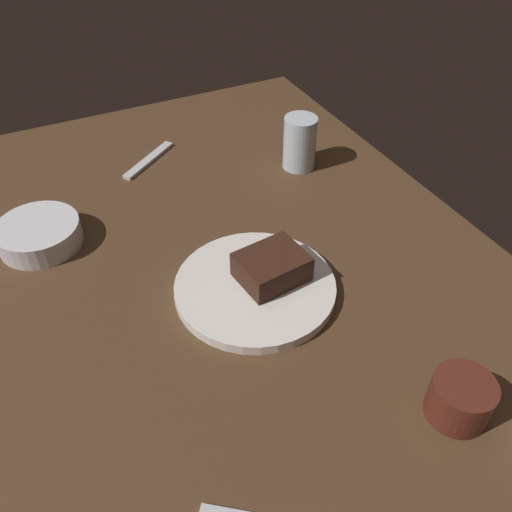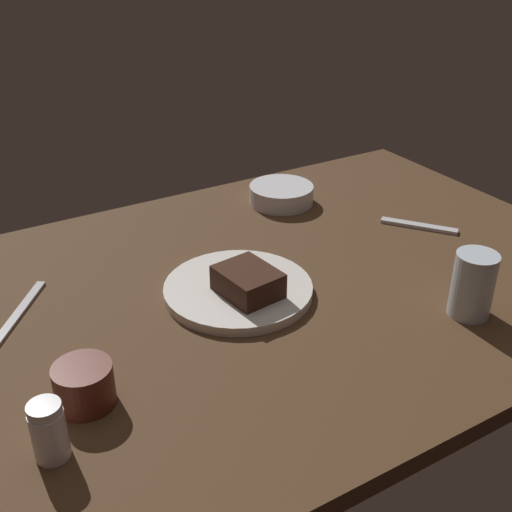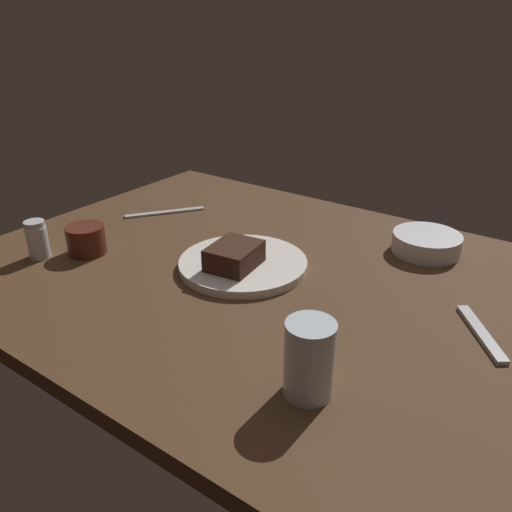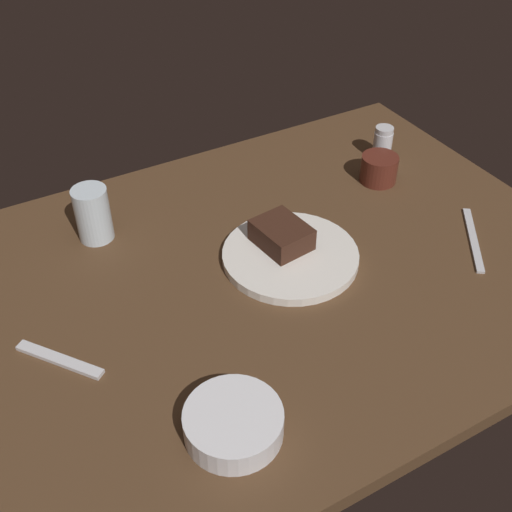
{
  "view_description": "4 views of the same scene",
  "coord_description": "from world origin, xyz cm",
  "px_view_note": "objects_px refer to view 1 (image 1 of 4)",
  "views": [
    {
      "loc": [
        59.54,
        -24.68,
        61.44
      ],
      "look_at": [
        4.71,
        2.21,
        7.12
      ],
      "focal_mm": 37.71,
      "sensor_mm": 36.0,
      "label": 1
    },
    {
      "loc": [
        50.88,
        78.63,
        59.15
      ],
      "look_at": [
        2.06,
        -3.25,
        6.7
      ],
      "focal_mm": 44.85,
      "sensor_mm": 36.0,
      "label": 2
    },
    {
      "loc": [
        -45.63,
        70.85,
        48.22
      ],
      "look_at": [
        2.95,
        2.98,
        7.8
      ],
      "focal_mm": 36.39,
      "sensor_mm": 36.0,
      "label": 3
    },
    {
      "loc": [
        -40.81,
        -72.9,
        77.16
      ],
      "look_at": [
        1.62,
        2.24,
        5.08
      ],
      "focal_mm": 44.89,
      "sensor_mm": 36.0,
      "label": 4
    }
  ],
  "objects_px": {
    "side_bowl": "(39,234)",
    "dessert_spoon": "(149,160)",
    "coffee_cup": "(460,399)",
    "water_glass": "(300,143)",
    "dessert_plate": "(255,287)",
    "chocolate_cake_slice": "(272,267)"
  },
  "relations": [
    {
      "from": "side_bowl",
      "to": "dessert_spoon",
      "type": "height_order",
      "value": "side_bowl"
    },
    {
      "from": "side_bowl",
      "to": "coffee_cup",
      "type": "bearing_deg",
      "value": 35.84
    },
    {
      "from": "water_glass",
      "to": "side_bowl",
      "type": "relative_size",
      "value": 0.77
    },
    {
      "from": "dessert_plate",
      "to": "chocolate_cake_slice",
      "type": "height_order",
      "value": "chocolate_cake_slice"
    },
    {
      "from": "dessert_plate",
      "to": "chocolate_cake_slice",
      "type": "xyz_separation_m",
      "value": [
        -0.0,
        0.03,
        0.03
      ]
    },
    {
      "from": "dessert_plate",
      "to": "water_glass",
      "type": "relative_size",
      "value": 2.33
    },
    {
      "from": "dessert_plate",
      "to": "coffee_cup",
      "type": "bearing_deg",
      "value": 23.57
    },
    {
      "from": "chocolate_cake_slice",
      "to": "coffee_cup",
      "type": "bearing_deg",
      "value": 18.62
    },
    {
      "from": "chocolate_cake_slice",
      "to": "water_glass",
      "type": "xyz_separation_m",
      "value": [
        -0.28,
        0.21,
        0.02
      ]
    },
    {
      "from": "water_glass",
      "to": "side_bowl",
      "type": "height_order",
      "value": "water_glass"
    },
    {
      "from": "dessert_plate",
      "to": "dessert_spoon",
      "type": "distance_m",
      "value": 0.43
    },
    {
      "from": "dessert_plate",
      "to": "coffee_cup",
      "type": "xyz_separation_m",
      "value": [
        0.3,
        0.13,
        0.02
      ]
    },
    {
      "from": "chocolate_cake_slice",
      "to": "side_bowl",
      "type": "height_order",
      "value": "chocolate_cake_slice"
    },
    {
      "from": "water_glass",
      "to": "dessert_spoon",
      "type": "relative_size",
      "value": 0.7
    },
    {
      "from": "chocolate_cake_slice",
      "to": "side_bowl",
      "type": "distance_m",
      "value": 0.4
    },
    {
      "from": "chocolate_cake_slice",
      "to": "water_glass",
      "type": "bearing_deg",
      "value": 143.56
    },
    {
      "from": "dessert_spoon",
      "to": "chocolate_cake_slice",
      "type": "bearing_deg",
      "value": -119.09
    },
    {
      "from": "water_glass",
      "to": "dessert_spoon",
      "type": "height_order",
      "value": "water_glass"
    },
    {
      "from": "water_glass",
      "to": "coffee_cup",
      "type": "distance_m",
      "value": 0.59
    },
    {
      "from": "coffee_cup",
      "to": "water_glass",
      "type": "bearing_deg",
      "value": 169.66
    },
    {
      "from": "side_bowl",
      "to": "coffee_cup",
      "type": "xyz_separation_m",
      "value": [
        0.56,
        0.4,
        0.01
      ]
    },
    {
      "from": "chocolate_cake_slice",
      "to": "dessert_spoon",
      "type": "height_order",
      "value": "chocolate_cake_slice"
    }
  ]
}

